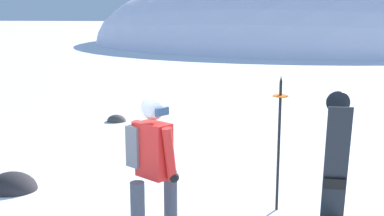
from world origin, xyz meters
TOP-DOWN VIEW (x-y plane):
  - ridge_peak_main at (4.68, 39.83)m, footprint 38.45×34.61m
  - snowboarder_main at (0.17, 0.17)m, footprint 1.12×1.60m
  - spare_snowboard at (2.17, 1.19)m, footprint 0.28×0.34m
  - piste_marker_near at (1.49, 1.52)m, footprint 0.20×0.20m
  - rock_dark at (-2.32, 1.61)m, footprint 0.74×0.63m
  - rock_mid at (-2.29, 6.25)m, footprint 0.46×0.39m

SIDE VIEW (x-z plane):
  - ridge_peak_main at x=4.68m, z-range -6.73..6.73m
  - rock_dark at x=-2.32m, z-range -0.26..0.26m
  - rock_mid at x=-2.29m, z-range -0.16..0.16m
  - spare_snowboard at x=2.17m, z-range 0.01..1.64m
  - snowboarder_main at x=0.17m, z-range 0.06..1.78m
  - piste_marker_near at x=1.49m, z-range 0.13..1.90m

